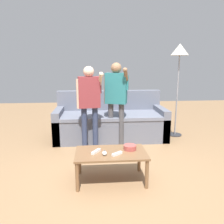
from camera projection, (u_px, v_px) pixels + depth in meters
ground_plane at (115, 175)px, 2.97m from camera, size 12.00×12.00×0.00m
couch at (110, 122)px, 4.49m from camera, size 2.17×0.93×0.92m
coffee_table at (111, 156)px, 2.78m from camera, size 0.89×0.51×0.38m
snack_bowl at (130, 147)px, 2.84m from camera, size 0.16×0.16×0.06m
game_remote_nunchuk at (104, 153)px, 2.67m from camera, size 0.06×0.09×0.05m
floor_lamp at (179, 56)px, 4.33m from camera, size 0.35×0.35×1.86m
player_left at (89, 98)px, 3.70m from camera, size 0.45×0.32×1.43m
player_center at (116, 94)px, 3.91m from camera, size 0.42×0.42×1.49m
game_remote_wand_near at (117, 154)px, 2.68m from camera, size 0.14×0.12×0.03m
game_remote_wand_far at (96, 151)px, 2.75m from camera, size 0.12×0.15×0.03m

